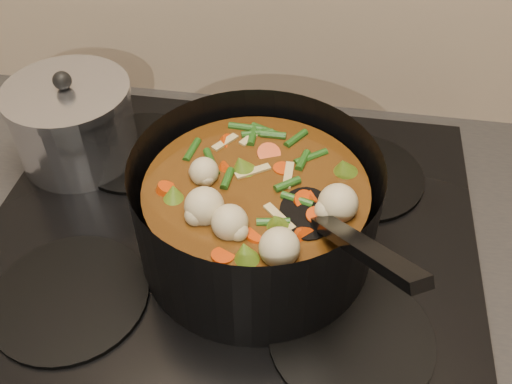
# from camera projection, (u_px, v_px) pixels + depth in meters

# --- Properties ---
(stovetop) EXTENTS (0.62, 0.54, 0.03)m
(stovetop) POSITION_uv_depth(u_px,v_px,m) (229.00, 236.00, 0.73)
(stovetop) COLOR black
(stovetop) RESTS_ON counter
(stockpot) EXTENTS (0.35, 0.37, 0.21)m
(stockpot) POSITION_uv_depth(u_px,v_px,m) (256.00, 212.00, 0.66)
(stockpot) COLOR black
(stockpot) RESTS_ON stovetop
(saucepan) EXTENTS (0.17, 0.17, 0.14)m
(saucepan) POSITION_uv_depth(u_px,v_px,m) (74.00, 123.00, 0.79)
(saucepan) COLOR silver
(saucepan) RESTS_ON stovetop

